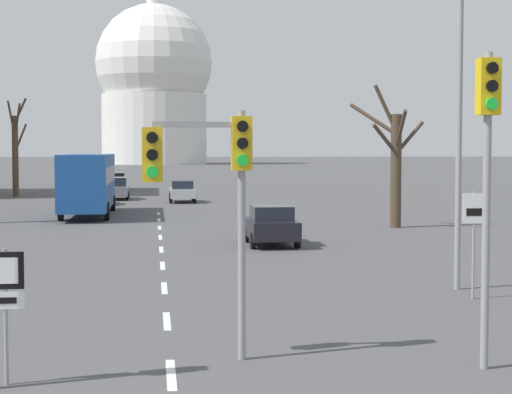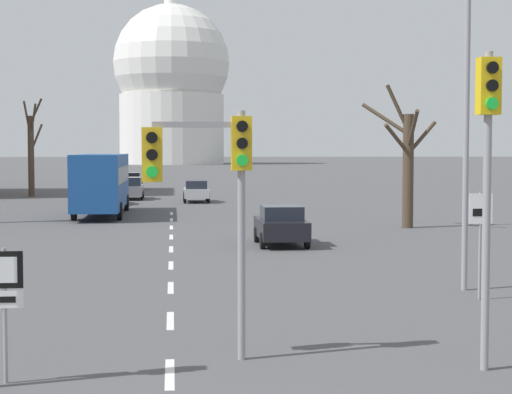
{
  "view_description": "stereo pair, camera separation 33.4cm",
  "coord_description": "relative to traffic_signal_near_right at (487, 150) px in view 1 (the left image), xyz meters",
  "views": [
    {
      "loc": [
        -0.27,
        -10.05,
        3.79
      ],
      "look_at": [
        1.56,
        5.19,
        2.92
      ],
      "focal_mm": 60.0,
      "sensor_mm": 36.0,
      "label": 1
    },
    {
      "loc": [
        0.06,
        -10.08,
        3.79
      ],
      "look_at": [
        1.56,
        5.19,
        2.92
      ],
      "focal_mm": 60.0,
      "sensor_mm": 36.0,
      "label": 2
    }
  ],
  "objects": [
    {
      "name": "street_lamp_right",
      "position": [
        2.18,
        8.1,
        1.76
      ],
      "size": [
        1.86,
        0.36,
        9.19
      ],
      "color": "gray",
      "rests_on": "ground_plane"
    },
    {
      "name": "traffic_signal_centre_tall",
      "position": [
        -4.65,
        1.15,
        -0.39
      ],
      "size": [
        1.94,
        0.34,
        4.47
      ],
      "color": "gray",
      "rests_on": "ground_plane"
    },
    {
      "name": "lane_stripe_2",
      "position": [
        -5.37,
        9.26,
        -3.76
      ],
      "size": [
        0.16,
        2.0,
        0.01
      ],
      "primitive_type": "cube",
      "color": "silver",
      "rests_on": "ground_plane"
    },
    {
      "name": "route_sign_post",
      "position": [
        -8.01,
        -0.06,
        -2.28
      ],
      "size": [
        0.6,
        0.08,
        2.2
      ],
      "color": "gray",
      "rests_on": "ground_plane"
    },
    {
      "name": "lane_stripe_1",
      "position": [
        -5.37,
        4.76,
        -3.76
      ],
      "size": [
        0.16,
        2.0,
        0.01
      ],
      "primitive_type": "cube",
      "color": "silver",
      "rests_on": "ground_plane"
    },
    {
      "name": "sedan_far_left",
      "position": [
        -9.08,
        66.93,
        -2.96
      ],
      "size": [
        1.83,
        4.34,
        1.58
      ],
      "color": "#2D4C33",
      "rests_on": "ground_plane"
    },
    {
      "name": "speed_limit_sign",
      "position": [
        2.36,
        6.65,
        -1.92
      ],
      "size": [
        0.6,
        0.08,
        2.73
      ],
      "color": "gray",
      "rests_on": "ground_plane"
    },
    {
      "name": "bare_tree_right_near",
      "position": [
        5.86,
        25.97,
        -0.59
      ],
      "size": [
        3.49,
        2.95,
        6.86
      ],
      "color": "#473828",
      "rests_on": "ground_plane"
    },
    {
      "name": "lane_stripe_6",
      "position": [
        -5.37,
        27.26,
        -3.76
      ],
      "size": [
        0.16,
        2.0,
        0.01
      ],
      "primitive_type": "cube",
      "color": "silver",
      "rests_on": "ground_plane"
    },
    {
      "name": "lane_stripe_3",
      "position": [
        -5.37,
        13.76,
        -3.76
      ],
      "size": [
        0.16,
        2.0,
        0.01
      ],
      "primitive_type": "cube",
      "color": "silver",
      "rests_on": "ground_plane"
    },
    {
      "name": "sedan_far_right",
      "position": [
        -8.36,
        50.81,
        -2.94
      ],
      "size": [
        1.74,
        4.56,
        1.67
      ],
      "color": "slate",
      "rests_on": "ground_plane"
    },
    {
      "name": "traffic_signal_near_right",
      "position": [
        0.0,
        0.0,
        0.0
      ],
      "size": [
        0.36,
        0.34,
        5.43
      ],
      "color": "gray",
      "rests_on": "ground_plane"
    },
    {
      "name": "city_bus",
      "position": [
        -9.32,
        35.12,
        -1.72
      ],
      "size": [
        2.66,
        10.8,
        3.48
      ],
      "color": "#19478C",
      "rests_on": "ground_plane"
    },
    {
      "name": "sedan_mid_centre",
      "position": [
        -3.63,
        46.85,
        -2.96
      ],
      "size": [
        1.82,
        4.23,
        1.55
      ],
      "color": "#B7B7BC",
      "rests_on": "ground_plane"
    },
    {
      "name": "sedan_near_left",
      "position": [
        -1.07,
        19.17,
        -2.97
      ],
      "size": [
        1.88,
        3.8,
        1.57
      ],
      "color": "black",
      "rests_on": "ground_plane"
    },
    {
      "name": "lane_stripe_8",
      "position": [
        -5.37,
        36.26,
        -3.76
      ],
      "size": [
        0.16,
        2.0,
        0.01
      ],
      "primitive_type": "cube",
      "color": "silver",
      "rests_on": "ground_plane"
    },
    {
      "name": "bare_tree_left_near",
      "position": [
        -16.49,
        55.59,
        -0.09
      ],
      "size": [
        1.85,
        3.06,
        7.81
      ],
      "color": "#473828",
      "rests_on": "ground_plane"
    },
    {
      "name": "sedan_near_right",
      "position": [
        -9.71,
        44.85,
        -2.97
      ],
      "size": [
        1.85,
        4.38,
        1.57
      ],
      "color": "maroon",
      "rests_on": "ground_plane"
    },
    {
      "name": "lane_stripe_0",
      "position": [
        -5.37,
        0.26,
        -3.76
      ],
      "size": [
        0.16,
        2.0,
        0.01
      ],
      "primitive_type": "cube",
      "color": "silver",
      "rests_on": "ground_plane"
    },
    {
      "name": "lane_stripe_5",
      "position": [
        -5.37,
        22.76,
        -3.76
      ],
      "size": [
        0.16,
        2.0,
        0.01
      ],
      "primitive_type": "cube",
      "color": "silver",
      "rests_on": "ground_plane"
    },
    {
      "name": "lane_stripe_7",
      "position": [
        -5.37,
        31.76,
        -3.76
      ],
      "size": [
        0.16,
        2.0,
        0.01
      ],
      "primitive_type": "cube",
      "color": "silver",
      "rests_on": "ground_plane"
    },
    {
      "name": "lane_stripe_4",
      "position": [
        -5.37,
        18.26,
        -3.76
      ],
      "size": [
        0.16,
        2.0,
        0.01
      ],
      "primitive_type": "cube",
      "color": "silver",
      "rests_on": "ground_plane"
    },
    {
      "name": "capitol_dome",
      "position": [
        -5.37,
        202.28,
        16.19
      ],
      "size": [
        29.0,
        29.0,
        40.97
      ],
      "color": "silver",
      "rests_on": "ground_plane"
    }
  ]
}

